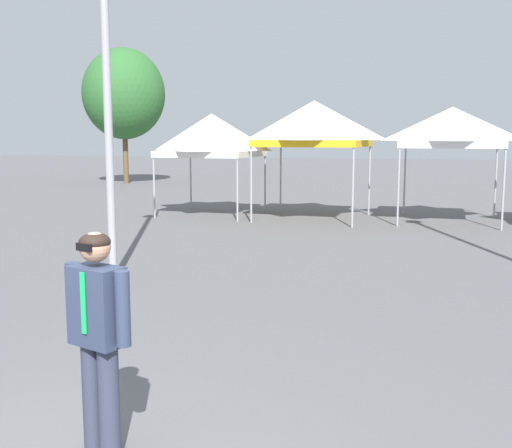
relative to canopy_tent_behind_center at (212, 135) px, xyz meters
The scene contains 5 objects.
canopy_tent_behind_center is the anchor object (origin of this frame).
canopy_tent_right_of_center 3.35m from the canopy_tent_behind_center, ahead, with size 3.20×3.20×3.57m.
canopy_tent_center 7.32m from the canopy_tent_behind_center, ahead, with size 2.88×2.88×3.35m.
person_foreground 15.37m from the canopy_tent_behind_center, 71.84° to the right, with size 0.63×0.35×1.78m.
tree_behind_tents_left 14.88m from the canopy_tent_behind_center, 129.81° to the left, with size 4.37×4.37×7.18m.
Camera 1 is at (2.46, -3.21, 2.47)m, focal length 43.09 mm.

